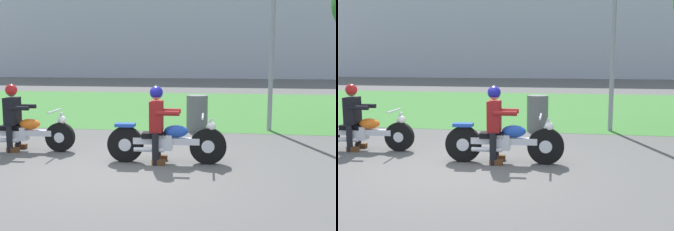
% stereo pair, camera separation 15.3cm
% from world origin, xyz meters
% --- Properties ---
extents(ground, '(120.00, 120.00, 0.00)m').
position_xyz_m(ground, '(0.00, 0.00, 0.00)').
color(ground, '#565451').
extents(grass_verge, '(60.00, 12.00, 0.01)m').
position_xyz_m(grass_verge, '(0.00, 9.76, 0.00)').
color(grass_verge, '#3D7533').
rests_on(grass_verge, ground).
extents(stadium_facade, '(56.45, 8.00, 12.86)m').
position_xyz_m(stadium_facade, '(0.93, 36.82, 6.43)').
color(stadium_facade, silver).
rests_on(stadium_facade, ground).
extents(motorcycle_lead, '(2.18, 0.66, 0.89)m').
position_xyz_m(motorcycle_lead, '(0.66, 0.58, 0.40)').
color(motorcycle_lead, black).
rests_on(motorcycle_lead, ground).
extents(rider_lead, '(0.56, 0.48, 1.41)m').
position_xyz_m(rider_lead, '(0.49, 0.57, 0.82)').
color(rider_lead, black).
rests_on(rider_lead, ground).
extents(motorcycle_follow, '(2.24, 0.66, 0.86)m').
position_xyz_m(motorcycle_follow, '(-2.45, 1.10, 0.38)').
color(motorcycle_follow, black).
rests_on(motorcycle_follow, ground).
extents(rider_follow, '(0.56, 0.48, 1.38)m').
position_xyz_m(rider_follow, '(-2.62, 1.10, 0.80)').
color(rider_follow, black).
rests_on(rider_follow, ground).
extents(trash_can, '(0.56, 0.56, 0.95)m').
position_xyz_m(trash_can, '(0.94, 3.97, 0.47)').
color(trash_can, '#595E5B').
rests_on(trash_can, ground).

